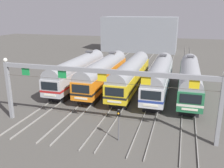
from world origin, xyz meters
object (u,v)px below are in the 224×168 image
at_px(commuter_train_green, 190,78).
at_px(commuter_train_stainless, 78,70).
at_px(yard_signal_mast, 119,119).
at_px(commuter_train_silver, 159,76).
at_px(commuter_train_yellow, 130,74).
at_px(commuter_train_orange, 103,72).
at_px(catenary_gantry, 102,81).

bearing_deg(commuter_train_green, commuter_train_stainless, 180.00).
bearing_deg(yard_signal_mast, commuter_train_green, 67.07).
relative_size(commuter_train_silver, yard_signal_mast, 5.69).
height_order(commuter_train_yellow, commuter_train_silver, commuter_train_silver).
distance_m(commuter_train_orange, commuter_train_yellow, 4.28).
bearing_deg(yard_signal_mast, commuter_train_stainless, 125.19).
distance_m(commuter_train_stainless, commuter_train_silver, 12.83).
xyz_separation_m(commuter_train_yellow, commuter_train_green, (8.55, 0.00, 0.00)).
distance_m(commuter_train_yellow, commuter_train_green, 8.55).
xyz_separation_m(commuter_train_silver, commuter_train_green, (4.28, 0.00, 0.00)).
distance_m(commuter_train_yellow, yard_signal_mast, 15.32).
bearing_deg(catenary_gantry, commuter_train_stainless, 122.36).
distance_m(commuter_train_stainless, yard_signal_mast, 18.56).
xyz_separation_m(commuter_train_orange, catenary_gantry, (4.28, -13.50, 2.58)).
xyz_separation_m(commuter_train_silver, catenary_gantry, (-4.28, -13.50, 2.58)).
height_order(commuter_train_yellow, catenary_gantry, catenary_gantry).
bearing_deg(commuter_train_stainless, commuter_train_yellow, -0.03).
xyz_separation_m(commuter_train_green, yard_signal_mast, (-6.42, -15.16, -0.48)).
relative_size(commuter_train_yellow, commuter_train_silver, 1.00).
height_order(commuter_train_stainless, commuter_train_green, same).
distance_m(commuter_train_silver, catenary_gantry, 14.39).
bearing_deg(commuter_train_green, yard_signal_mast, -112.93).
relative_size(commuter_train_orange, catenary_gantry, 0.81).
bearing_deg(catenary_gantry, commuter_train_orange, 107.58).
bearing_deg(yard_signal_mast, catenary_gantry, 142.11).
height_order(commuter_train_silver, yard_signal_mast, commuter_train_silver).
xyz_separation_m(commuter_train_yellow, catenary_gantry, (0.00, -13.49, 2.58)).
distance_m(catenary_gantry, yard_signal_mast, 4.08).
distance_m(commuter_train_stainless, commuter_train_yellow, 8.55).
bearing_deg(commuter_train_orange, commuter_train_silver, 0.00).
bearing_deg(commuter_train_orange, yard_signal_mast, -67.07).
bearing_deg(commuter_train_green, commuter_train_yellow, -179.97).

